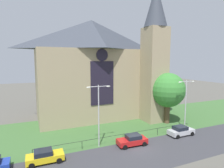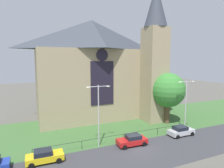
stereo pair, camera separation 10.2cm
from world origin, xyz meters
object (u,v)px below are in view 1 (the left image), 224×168
at_px(tree_right_near, 168,90).
at_px(church_building, 96,68).
at_px(parked_car_red, 132,140).
at_px(tree_right_far, 162,87).
at_px(streetlamp_near, 99,108).
at_px(streetlamp_far, 186,99).
at_px(parked_car_silver, 181,131).
at_px(parked_car_yellow, 45,156).

bearing_deg(tree_right_near, church_building, 137.85).
bearing_deg(parked_car_red, church_building, -87.90).
xyz_separation_m(tree_right_far, tree_right_near, (-4.29, -7.12, 0.39)).
xyz_separation_m(streetlamp_near, streetlamp_far, (15.46, 0.00, -0.00)).
distance_m(tree_right_near, streetlamp_near, 15.91).
xyz_separation_m(church_building, parked_car_silver, (8.66, -15.57, -9.53)).
bearing_deg(tree_right_near, streetlamp_far, -87.55).
bearing_deg(parked_car_silver, tree_right_far, 63.46).
bearing_deg(tree_right_near, parked_car_yellow, -165.37).
height_order(tree_right_far, streetlamp_near, tree_right_far).
bearing_deg(streetlamp_far, parked_car_red, -171.95).
bearing_deg(tree_right_far, parked_car_red, -139.29).
distance_m(church_building, tree_right_near, 14.99).
relative_size(parked_car_yellow, parked_car_silver, 1.00).
relative_size(tree_right_far, parked_car_red, 2.09).
xyz_separation_m(parked_car_yellow, parked_car_red, (11.62, -0.06, 0.00)).
height_order(tree_right_near, streetlamp_near, tree_right_near).
bearing_deg(church_building, tree_right_far, -9.73).
bearing_deg(streetlamp_far, tree_right_near, 92.45).
height_order(parked_car_yellow, parked_car_silver, same).
bearing_deg(tree_right_far, tree_right_near, -121.07).
distance_m(church_building, streetlamp_near, 15.56).
xyz_separation_m(streetlamp_near, parked_car_silver, (13.22, -1.50, -4.68)).
bearing_deg(streetlamp_far, parked_car_yellow, -176.21).
relative_size(streetlamp_far, parked_car_silver, 2.03).
distance_m(streetlamp_near, parked_car_silver, 14.10).
height_order(tree_right_near, streetlamp_far, tree_right_near).
bearing_deg(tree_right_near, parked_car_red, -151.39).
relative_size(streetlamp_far, parked_car_red, 2.00).
relative_size(church_building, parked_car_silver, 6.17).
height_order(tree_right_far, parked_car_yellow, tree_right_far).
relative_size(streetlamp_near, parked_car_silver, 2.03).
height_order(streetlamp_near, parked_car_silver, streetlamp_near).
bearing_deg(church_building, streetlamp_far, -52.23).
bearing_deg(parked_car_yellow, parked_car_red, 0.71).
bearing_deg(streetlamp_near, parked_car_yellow, -168.26).
bearing_deg(tree_right_far, church_building, 170.27).
bearing_deg(streetlamp_near, parked_car_silver, -6.47).
bearing_deg(streetlamp_near, parked_car_red, -19.66).
xyz_separation_m(church_building, tree_right_near, (10.71, -9.70, -3.99)).
bearing_deg(parked_car_yellow, streetlamp_far, 4.81).
distance_m(tree_right_far, parked_car_silver, 15.35).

